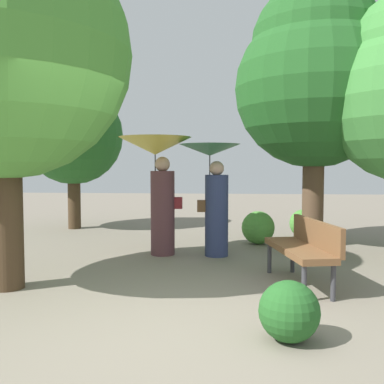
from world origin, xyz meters
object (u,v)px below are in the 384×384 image
Objects in this scene: tree_mid_left at (2,30)px; person_left at (158,169)px; person_right at (213,183)px; tree_near_left at (73,127)px; park_bench at (304,245)px; tree_mid_right at (315,75)px.

person_left is at bearing 55.31° from tree_mid_left.
person_right is 0.49× the size of tree_near_left.
person_right is at bearing -99.38° from person_left.
tree_near_left is 0.78× the size of tree_mid_left.
person_right reaches higher than park_bench.
park_bench is 0.41× the size of tree_near_left.
person_right is at bearing -39.96° from tree_near_left.
tree_near_left is 5.24m from tree_mid_left.
tree_mid_right is at bearing -19.59° from tree_near_left.
person_left is 0.97m from person_right.
tree_mid_right is (0.62, 2.74, 2.70)m from park_bench.
tree_mid_left reaches higher than person_left.
tree_near_left reaches higher than park_bench.
tree_mid_left is 5.37m from tree_mid_right.
tree_near_left is at bearing 160.41° from tree_mid_right.
park_bench is at bearing -44.54° from tree_near_left.
tree_near_left is (-2.54, 2.90, 1.00)m from person_left.
person_right is at bearing -155.67° from park_bench.
tree_near_left reaches higher than person_right.
tree_near_left reaches higher than person_left.
tree_mid_left is (1.02, -5.10, 0.69)m from tree_near_left.
person_left is at bearing -160.30° from tree_mid_right.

